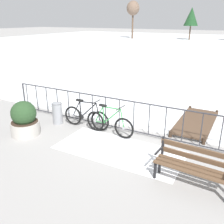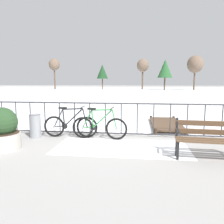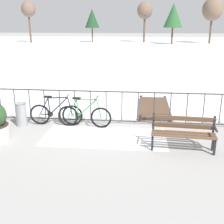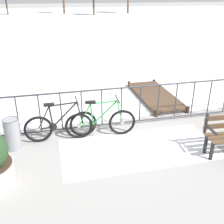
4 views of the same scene
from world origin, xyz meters
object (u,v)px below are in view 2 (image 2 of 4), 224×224
park_bench (212,137)px  planter_with_shrub (2,130)px  bicycle_near_railing (70,126)px  trash_bin (35,126)px  bicycle_second (99,127)px

park_bench → planter_with_shrub: size_ratio=1.50×
bicycle_near_railing → park_bench: (3.76, -1.43, 0.14)m
bicycle_near_railing → planter_with_shrub: planter_with_shrub is taller
bicycle_near_railing → trash_bin: bicycle_near_railing is taller
bicycle_near_railing → trash_bin: (-1.07, -0.17, 0.00)m
trash_bin → planter_with_shrub: bearing=-103.8°
park_bench → trash_bin: bearing=165.4°
park_bench → planter_with_shrub: planter_with_shrub is taller
trash_bin → bicycle_second: bearing=2.2°
bicycle_second → planter_with_shrub: bearing=-151.2°
bicycle_second → planter_with_shrub: planter_with_shrub is taller
park_bench → planter_with_shrub: bearing=179.2°
bicycle_near_railing → planter_with_shrub: 1.93m
bicycle_near_railing → bicycle_second: size_ratio=1.00×
park_bench → planter_with_shrub: (-5.12, 0.07, -0.01)m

